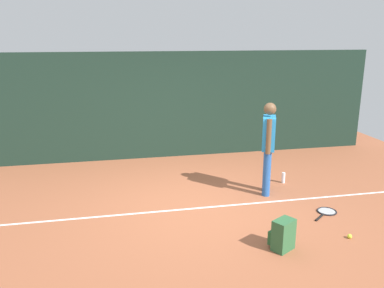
% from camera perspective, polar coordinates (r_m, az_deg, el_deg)
% --- Properties ---
extents(ground_plane, '(12.00, 12.00, 0.00)m').
position_cam_1_polar(ground_plane, '(6.91, 0.68, -8.89)').
color(ground_plane, '#9E5638').
extents(back_fence, '(10.00, 0.10, 2.49)m').
position_cam_1_polar(back_fence, '(9.39, -3.21, 5.58)').
color(back_fence, '#192D23').
rests_on(back_fence, ground).
extents(court_line, '(9.00, 0.05, 0.00)m').
position_cam_1_polar(court_line, '(6.82, 0.86, -9.21)').
color(court_line, white).
rests_on(court_line, ground).
extents(tennis_player, '(0.36, 0.50, 1.70)m').
position_cam_1_polar(tennis_player, '(7.26, 10.93, 0.14)').
color(tennis_player, '#2659A5').
rests_on(tennis_player, ground).
extents(tennis_racket, '(0.59, 0.52, 0.03)m').
position_cam_1_polar(tennis_racket, '(7.02, 18.76, -9.24)').
color(tennis_racket, black).
rests_on(tennis_racket, ground).
extents(backpack, '(0.37, 0.37, 0.44)m').
position_cam_1_polar(backpack, '(5.67, 12.89, -12.66)').
color(backpack, '#2D6038').
rests_on(backpack, ground).
extents(tennis_ball_near_player, '(0.07, 0.07, 0.07)m').
position_cam_1_polar(tennis_ball_near_player, '(6.31, 21.75, -12.24)').
color(tennis_ball_near_player, '#CCE033').
rests_on(tennis_ball_near_player, ground).
extents(water_bottle, '(0.07, 0.07, 0.21)m').
position_cam_1_polar(water_bottle, '(8.10, 13.02, -4.75)').
color(water_bottle, white).
rests_on(water_bottle, ground).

